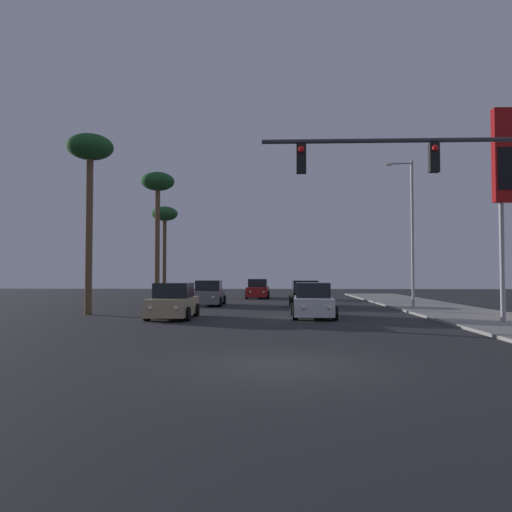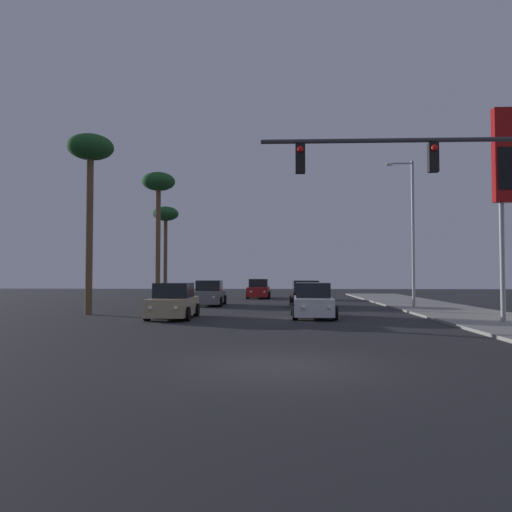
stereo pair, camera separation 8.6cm
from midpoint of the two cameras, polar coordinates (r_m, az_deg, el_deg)
ground_plane at (r=11.71m, az=3.05°, el=-12.37°), size 120.00×120.00×0.00m
sidewalk_right at (r=23.67m, az=26.56°, el=-6.80°), size 5.00×60.00×0.12m
car_grey at (r=33.68m, az=-5.30°, el=-4.35°), size 2.04×4.32×1.68m
car_white at (r=24.28m, az=6.61°, el=-5.22°), size 2.04×4.34×1.68m
car_red at (r=43.73m, az=0.36°, el=-3.84°), size 2.04×4.33×1.68m
car_black at (r=32.98m, az=5.75°, el=-4.40°), size 2.04×4.33×1.68m
car_tan at (r=24.02m, az=-9.33°, el=-5.24°), size 2.04×4.31×1.68m
traffic_light_mast at (r=16.50m, az=21.25°, el=7.41°), size 8.25×0.36×6.50m
street_lamp at (r=32.26m, az=17.35°, el=3.38°), size 1.74×0.24×9.00m
palm_tree_near at (r=27.98m, az=-18.33°, el=10.60°), size 2.40×2.40×9.42m
palm_tree_far at (r=46.94m, az=-10.25°, el=4.24°), size 2.40×2.40×8.36m
palm_tree_mid at (r=37.04m, az=-11.04°, el=7.48°), size 2.40×2.40×9.47m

